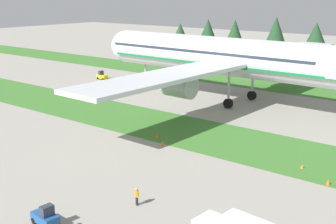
{
  "coord_description": "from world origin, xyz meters",
  "views": [
    {
      "loc": [
        31.2,
        -11.57,
        19.31
      ],
      "look_at": [
        -4.4,
        33.64,
        4.0
      ],
      "focal_mm": 48.15,
      "sensor_mm": 36.0,
      "label": 1
    }
  ],
  "objects_px": {
    "taxiway_marker_3": "(163,143)",
    "taxiway_marker_2": "(302,166)",
    "airliner": "(230,57)",
    "baggage_tug": "(45,217)",
    "ground_crew_marshaller": "(137,196)",
    "taxiway_marker_0": "(328,182)",
    "pushback_tractor": "(102,76)",
    "taxiway_marker_1": "(157,136)"
  },
  "relations": [
    {
      "from": "taxiway_marker_3",
      "to": "taxiway_marker_2",
      "type": "bearing_deg",
      "value": 12.02
    },
    {
      "from": "taxiway_marker_3",
      "to": "airliner",
      "type": "bearing_deg",
      "value": 102.25
    },
    {
      "from": "baggage_tug",
      "to": "taxiway_marker_2",
      "type": "distance_m",
      "value": 28.84
    },
    {
      "from": "ground_crew_marshaller",
      "to": "taxiway_marker_0",
      "type": "xyz_separation_m",
      "value": [
        12.51,
        15.71,
        -0.65
      ]
    },
    {
      "from": "baggage_tug",
      "to": "ground_crew_marshaller",
      "type": "height_order",
      "value": "baggage_tug"
    },
    {
      "from": "airliner",
      "to": "taxiway_marker_0",
      "type": "relative_size",
      "value": 120.62
    },
    {
      "from": "airliner",
      "to": "ground_crew_marshaller",
      "type": "xyz_separation_m",
      "value": [
        14.51,
        -41.04,
        -7.33
      ]
    },
    {
      "from": "taxiway_marker_0",
      "to": "taxiway_marker_3",
      "type": "relative_size",
      "value": 0.92
    },
    {
      "from": "taxiway_marker_0",
      "to": "taxiway_marker_2",
      "type": "height_order",
      "value": "taxiway_marker_0"
    },
    {
      "from": "pushback_tractor",
      "to": "taxiway_marker_3",
      "type": "distance_m",
      "value": 48.27
    },
    {
      "from": "baggage_tug",
      "to": "taxiway_marker_0",
      "type": "bearing_deg",
      "value": -29.42
    },
    {
      "from": "taxiway_marker_1",
      "to": "taxiway_marker_2",
      "type": "xyz_separation_m",
      "value": [
        19.99,
        1.71,
        -0.06
      ]
    },
    {
      "from": "taxiway_marker_0",
      "to": "taxiway_marker_2",
      "type": "relative_size",
      "value": 1.29
    },
    {
      "from": "ground_crew_marshaller",
      "to": "taxiway_marker_1",
      "type": "xyz_separation_m",
      "value": [
        -11.39,
        16.76,
        -0.66
      ]
    },
    {
      "from": "taxiway_marker_0",
      "to": "taxiway_marker_2",
      "type": "bearing_deg",
      "value": 144.89
    },
    {
      "from": "airliner",
      "to": "pushback_tractor",
      "type": "height_order",
      "value": "airliner"
    },
    {
      "from": "baggage_tug",
      "to": "pushback_tractor",
      "type": "xyz_separation_m",
      "value": [
        -45.1,
        49.73,
        0.0
      ]
    },
    {
      "from": "pushback_tractor",
      "to": "taxiway_marker_1",
      "type": "xyz_separation_m",
      "value": [
        37.24,
        -25.27,
        -0.53
      ]
    },
    {
      "from": "ground_crew_marshaller",
      "to": "taxiway_marker_1",
      "type": "relative_size",
      "value": 3.02
    },
    {
      "from": "pushback_tractor",
      "to": "taxiway_marker_1",
      "type": "height_order",
      "value": "pushback_tractor"
    },
    {
      "from": "airliner",
      "to": "taxiway_marker_2",
      "type": "relative_size",
      "value": 155.52
    },
    {
      "from": "airliner",
      "to": "pushback_tractor",
      "type": "distance_m",
      "value": 34.94
    },
    {
      "from": "ground_crew_marshaller",
      "to": "taxiway_marker_3",
      "type": "xyz_separation_m",
      "value": [
        -8.8,
        14.76,
        -0.62
      ]
    },
    {
      "from": "baggage_tug",
      "to": "ground_crew_marshaller",
      "type": "xyz_separation_m",
      "value": [
        3.52,
        7.7,
        0.13
      ]
    },
    {
      "from": "airliner",
      "to": "taxiway_marker_2",
      "type": "xyz_separation_m",
      "value": [
        23.11,
        -22.57,
        -8.04
      ]
    },
    {
      "from": "taxiway_marker_0",
      "to": "taxiway_marker_3",
      "type": "distance_m",
      "value": 21.34
    },
    {
      "from": "taxiway_marker_1",
      "to": "taxiway_marker_0",
      "type": "bearing_deg",
      "value": -2.51
    },
    {
      "from": "taxiway_marker_0",
      "to": "taxiway_marker_3",
      "type": "height_order",
      "value": "taxiway_marker_3"
    },
    {
      "from": "baggage_tug",
      "to": "taxiway_marker_0",
      "type": "relative_size",
      "value": 4.51
    },
    {
      "from": "pushback_tractor",
      "to": "taxiway_marker_2",
      "type": "xyz_separation_m",
      "value": [
        57.22,
        -23.57,
        -0.58
      ]
    },
    {
      "from": "pushback_tractor",
      "to": "taxiway_marker_2",
      "type": "relative_size",
      "value": 5.67
    },
    {
      "from": "taxiway_marker_0",
      "to": "taxiway_marker_1",
      "type": "height_order",
      "value": "taxiway_marker_0"
    },
    {
      "from": "ground_crew_marshaller",
      "to": "airliner",
      "type": "bearing_deg",
      "value": 137.21
    },
    {
      "from": "taxiway_marker_3",
      "to": "baggage_tug",
      "type": "bearing_deg",
      "value": -76.77
    },
    {
      "from": "taxiway_marker_0",
      "to": "taxiway_marker_1",
      "type": "distance_m",
      "value": 23.93
    },
    {
      "from": "ground_crew_marshaller",
      "to": "taxiway_marker_3",
      "type": "height_order",
      "value": "ground_crew_marshaller"
    },
    {
      "from": "airliner",
      "to": "taxiway_marker_3",
      "type": "bearing_deg",
      "value": -166.08
    },
    {
      "from": "taxiway_marker_2",
      "to": "ground_crew_marshaller",
      "type": "bearing_deg",
      "value": -114.96
    },
    {
      "from": "taxiway_marker_1",
      "to": "taxiway_marker_3",
      "type": "height_order",
      "value": "taxiway_marker_3"
    },
    {
      "from": "baggage_tug",
      "to": "pushback_tractor",
      "type": "bearing_deg",
      "value": 47.21
    },
    {
      "from": "pushback_tractor",
      "to": "taxiway_marker_0",
      "type": "xyz_separation_m",
      "value": [
        61.14,
        -26.32,
        -0.51
      ]
    },
    {
      "from": "pushback_tractor",
      "to": "taxiway_marker_1",
      "type": "bearing_deg",
      "value": 57.5
    }
  ]
}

